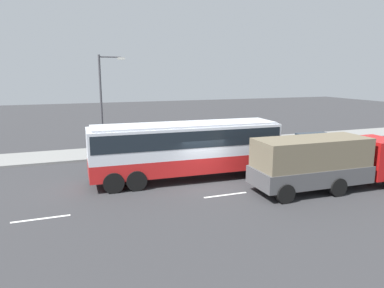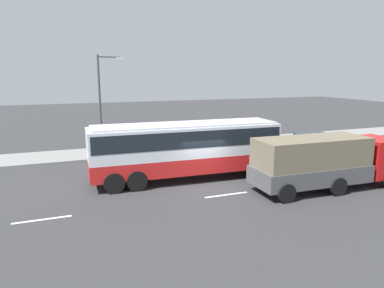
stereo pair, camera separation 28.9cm
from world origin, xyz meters
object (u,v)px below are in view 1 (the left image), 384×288
Objects in this scene: pedestrian_near_curb at (176,138)px; street_lamp at (104,99)px; cargo_truck at (326,161)px; car_silver_hatch at (318,143)px; coach_bus at (186,145)px.

street_lamp is at bearing 161.54° from pedestrian_near_curb.
car_silver_hatch is at bearing 54.04° from cargo_truck.
pedestrian_near_curb is 0.22× the size of street_lamp.
cargo_truck reaches higher than pedestrian_near_curb.
street_lamp is (-3.80, 6.86, 2.27)m from coach_bus.
street_lamp is at bearing 133.73° from cargo_truck.
cargo_truck is 5.28× the size of pedestrian_near_curb.
coach_bus is 8.16m from street_lamp.
cargo_truck is 1.77× the size of car_silver_hatch.
street_lamp is at bearing 120.95° from coach_bus.
coach_bus is at bearing 147.21° from cargo_truck.
coach_bus is at bearing -127.25° from pedestrian_near_curb.
cargo_truck is at bearing -47.74° from street_lamp.
pedestrian_near_curb is at bearing 78.65° from coach_bus.
street_lamp reaches higher than pedestrian_near_curb.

